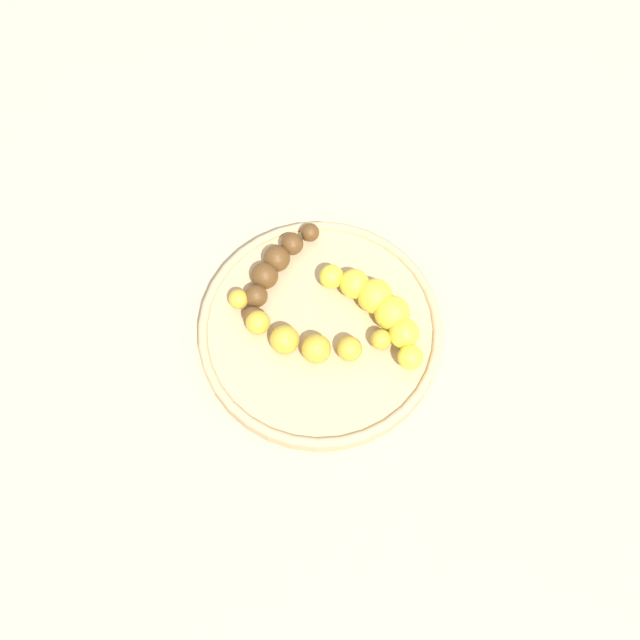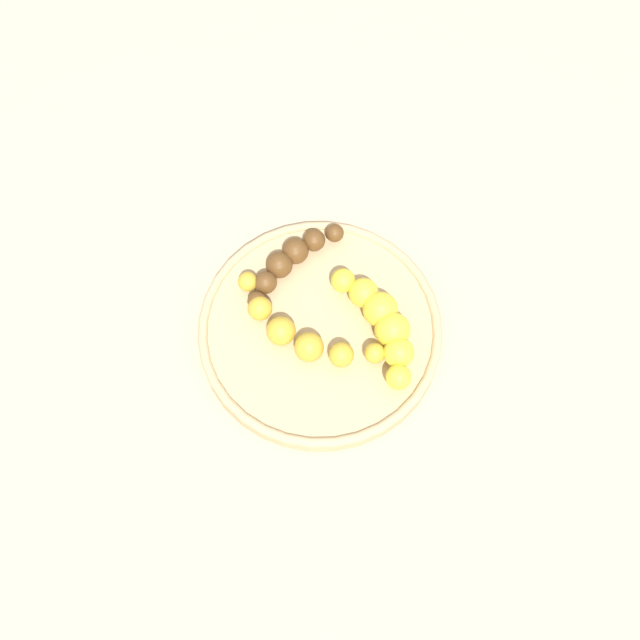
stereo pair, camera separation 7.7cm
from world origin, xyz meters
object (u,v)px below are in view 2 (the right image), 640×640
Objects in this scene: fruit_bowl at (320,330)px; banana_yellow at (382,322)px; banana_spotted at (299,333)px; banana_overripe at (290,260)px.

fruit_bowl is 0.07m from banana_yellow.
banana_spotted is 1.30× the size of banana_overripe.
banana_spotted reaches higher than banana_overripe.
banana_yellow is 0.12m from banana_overripe.
banana_overripe is at bearing 115.40° from banana_yellow.
banana_yellow is 1.00× the size of banana_overripe.
fruit_bowl is 1.47× the size of banana_spotted.
banana_yellow is (-0.04, 0.05, 0.03)m from fruit_bowl.
banana_yellow reaches higher than fruit_bowl.
banana_overripe is (-0.06, -0.06, -0.00)m from banana_spotted.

